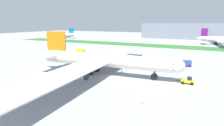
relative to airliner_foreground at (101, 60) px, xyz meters
The scene contains 13 objects.
ground_plane 8.92m from the airliner_foreground, 23.88° to the right, with size 600.00×600.00×0.00m, color #9399A0.
apron_taxi_line 8.46m from the airliner_foreground, ahead, with size 280.00×0.36×0.01m, color yellow.
grass_median_strip 98.54m from the airliner_foreground, 86.16° to the left, with size 320.00×24.00×0.10m, color #2D6628.
airliner_foreground is the anchor object (origin of this frame).
pushback_tug 30.77m from the airliner_foreground, ahead, with size 5.62×2.82×2.22m.
ground_crew_wingwalker_port 9.26m from the airliner_foreground, 43.88° to the left, with size 0.58×0.43×1.77m.
traffic_cone_port_wing 29.77m from the airliner_foreground, 39.89° to the right, with size 0.36×0.36×0.58m.
traffic_cone_starboard_wing 29.66m from the airliner_foreground, 138.90° to the right, with size 0.36×0.36×0.58m.
service_truck_baggage_loader 50.21m from the airliner_foreground, 135.35° to the left, with size 6.33×3.03×3.09m.
service_truck_catering_van 39.12m from the airliner_foreground, 46.76° to the left, with size 4.83×3.65×2.70m.
parked_airliner_far_left 179.49m from the airliner_foreground, 136.52° to the left, with size 38.74×63.41×12.35m.
parked_airliner_far_centre 136.69m from the airliner_foreground, 72.57° to the left, with size 36.89×57.77×13.97m.
terminal_building 180.65m from the airliner_foreground, 84.53° to the left, with size 119.65×20.00×18.00m, color gray.
Camera 1 is at (29.44, -57.55, 19.03)m, focal length 31.02 mm.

